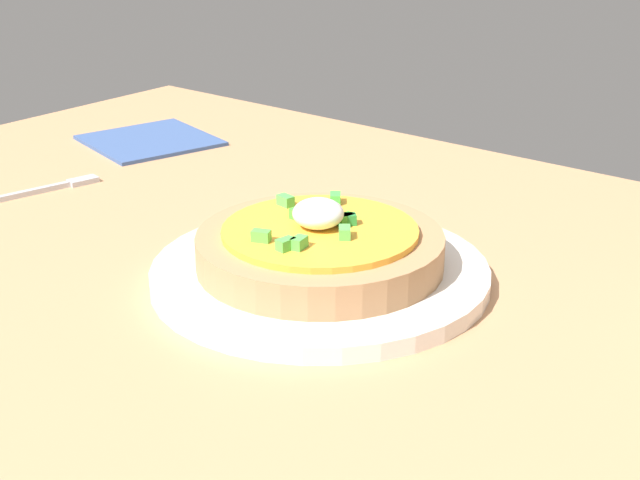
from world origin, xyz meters
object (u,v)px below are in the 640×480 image
object	(u,v)px
pizza	(320,246)
fork	(52,188)
plate	(320,273)
napkin	(150,141)

from	to	relation	value
pizza	fork	size ratio (longest dim) A/B	1.60
pizza	plate	bearing A→B (deg)	177.42
napkin	pizza	bearing A→B (deg)	155.98
plate	napkin	world-z (taller)	plate
plate	pizza	distance (cm)	2.12
plate	napkin	size ratio (longest dim) A/B	1.97
pizza	napkin	world-z (taller)	pizza
fork	napkin	distance (cm)	17.22
pizza	fork	distance (cm)	32.32
pizza	fork	world-z (taller)	pizza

